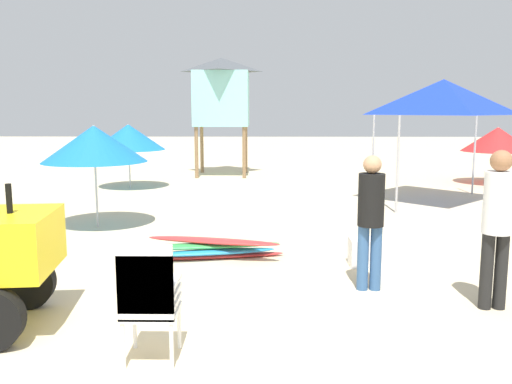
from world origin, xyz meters
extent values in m
plane|color=beige|center=(0.00, 0.00, 0.00)|extent=(80.00, 80.00, 0.00)
cube|color=yellow|center=(-1.60, 0.72, 0.90)|extent=(0.93, 1.19, 0.60)
cylinder|color=black|center=(-1.60, 0.72, 1.35)|extent=(0.07, 0.07, 0.30)
cylinder|color=black|center=(-1.72, 1.26, 0.30)|extent=(0.62, 0.25, 0.60)
cube|color=white|center=(-0.05, 0.03, 0.44)|extent=(0.48, 0.48, 0.04)
cube|color=white|center=(-0.05, -0.19, 0.64)|extent=(0.48, 0.04, 0.40)
cube|color=white|center=(-0.05, 0.03, 0.53)|extent=(0.48, 0.48, 0.04)
cube|color=white|center=(-0.05, -0.19, 0.73)|extent=(0.48, 0.04, 0.40)
cube|color=white|center=(-0.05, 0.03, 0.62)|extent=(0.48, 0.48, 0.04)
cube|color=white|center=(-0.05, -0.19, 0.82)|extent=(0.48, 0.04, 0.40)
cube|color=white|center=(-0.05, 0.03, 0.71)|extent=(0.48, 0.48, 0.04)
cube|color=white|center=(-0.05, -0.19, 0.91)|extent=(0.48, 0.04, 0.40)
cylinder|color=white|center=(0.16, 0.24, 0.21)|extent=(0.04, 0.04, 0.42)
cylinder|color=white|center=(-0.26, 0.24, 0.21)|extent=(0.04, 0.04, 0.42)
cylinder|color=white|center=(0.16, -0.18, 0.21)|extent=(0.04, 0.04, 0.42)
cylinder|color=white|center=(-0.26, -0.18, 0.21)|extent=(0.04, 0.04, 0.42)
ellipsoid|color=red|center=(0.02, 3.33, 0.04)|extent=(2.50, 0.60, 0.08)
ellipsoid|color=#268CCC|center=(0.18, 3.26, 0.12)|extent=(1.94, 0.62, 0.08)
ellipsoid|color=green|center=(0.02, 3.32, 0.20)|extent=(2.40, 0.63, 0.08)
ellipsoid|color=red|center=(0.19, 3.31, 0.28)|extent=(2.07, 0.69, 0.08)
cylinder|color=black|center=(3.46, 1.32, 0.44)|extent=(0.14, 0.14, 0.87)
cylinder|color=black|center=(3.62, 1.32, 0.44)|extent=(0.14, 0.14, 0.87)
cylinder|color=white|center=(3.54, 1.32, 1.22)|extent=(0.32, 0.32, 0.69)
sphere|color=#9E6B47|center=(3.54, 1.32, 1.68)|extent=(0.24, 0.24, 0.24)
cylinder|color=#33598C|center=(2.19, 1.94, 0.41)|extent=(0.14, 0.14, 0.82)
cylinder|color=#33598C|center=(2.35, 1.94, 0.41)|extent=(0.14, 0.14, 0.82)
cylinder|color=black|center=(2.27, 1.94, 1.14)|extent=(0.32, 0.32, 0.65)
sphere|color=tan|center=(2.27, 1.94, 1.57)|extent=(0.22, 0.22, 0.22)
cylinder|color=#B2B2B7|center=(3.84, 7.07, 1.05)|extent=(0.05, 0.05, 2.11)
cylinder|color=#B2B2B7|center=(3.84, 9.74, 1.05)|extent=(0.05, 0.05, 2.11)
cylinder|color=#B2B2B7|center=(6.52, 9.74, 1.05)|extent=(0.05, 0.05, 2.11)
pyramid|color=#1938BF|center=(5.18, 8.40, 2.52)|extent=(2.67, 2.67, 0.83)
cylinder|color=olive|center=(-1.25, 13.00, 0.84)|extent=(0.12, 0.12, 1.68)
cylinder|color=olive|center=(0.31, 13.00, 0.84)|extent=(0.12, 0.12, 1.68)
cylinder|color=olive|center=(-1.25, 14.56, 0.84)|extent=(0.12, 0.12, 1.68)
cylinder|color=olive|center=(0.31, 14.56, 0.84)|extent=(0.12, 0.12, 1.68)
cube|color=#97E9DE|center=(-0.47, 13.78, 2.58)|extent=(1.80, 1.80, 1.80)
pyramid|color=#4C5156|center=(-0.47, 13.78, 3.70)|extent=(1.98, 1.98, 0.45)
cylinder|color=beige|center=(-2.89, 10.73, 0.91)|extent=(0.04, 0.04, 1.82)
cone|color=blue|center=(-2.89, 10.73, 1.46)|extent=(2.07, 2.07, 0.72)
cylinder|color=beige|center=(-2.23, 5.50, 0.97)|extent=(0.04, 0.04, 1.94)
cone|color=blue|center=(-2.23, 5.50, 1.60)|extent=(1.96, 1.96, 0.68)
cylinder|color=beige|center=(7.96, 11.75, 0.86)|extent=(0.04, 0.04, 1.71)
cone|color=red|center=(7.96, 11.75, 1.35)|extent=(2.08, 2.08, 0.73)
cube|color=white|center=(2.41, 3.00, 0.20)|extent=(0.44, 0.36, 0.39)
camera|label=1|loc=(0.95, -4.57, 2.23)|focal=37.88mm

